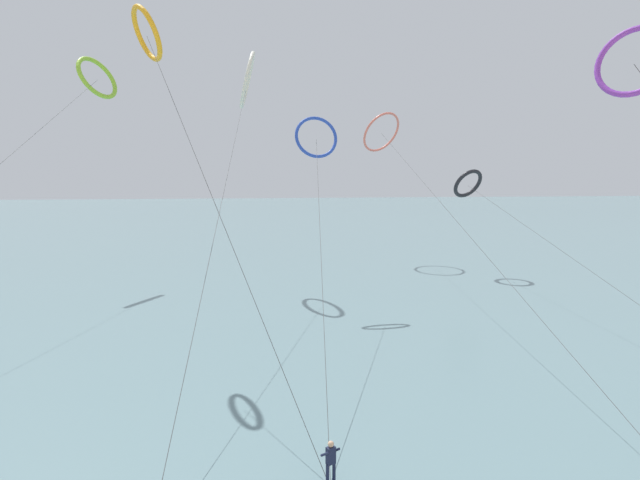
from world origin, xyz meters
TOP-DOWN VIEW (x-y plane):
  - sea_water at (0.00, 104.44)m, footprint 400.00×200.00m
  - surfer_navy at (-0.66, 10.77)m, footprint 1.40×0.69m
  - kite_violet at (12.47, 14.43)m, footprint 8.59×9.22m
  - kite_ivory at (-3.82, 46.06)m, footprint 3.49×41.35m
  - kite_charcoal at (19.29, 47.67)m, footprint 4.07×40.06m
  - kite_coral at (12.24, 57.97)m, footprint 6.19×53.92m
  - kite_cobalt at (1.79, 36.90)m, footprint 4.34×27.18m
  - kite_lime at (-18.77, 50.23)m, footprint 5.01×47.68m
  - kite_amber at (-9.55, 27.98)m, footprint 10.39×19.16m

SIDE VIEW (x-z plane):
  - sea_water at x=0.00m, z-range 0.00..0.08m
  - surfer_navy at x=-0.66m, z-range -0.03..1.67m
  - kite_charcoal at x=19.29m, z-range 4.03..15.35m
  - kite_cobalt at x=1.79m, z-range 5.99..21.53m
  - kite_violet at x=12.47m, z-range 7.00..24.13m
  - kite_coral at x=12.24m, z-range 6.65..24.77m
  - kite_amber at x=-9.55m, z-range 8.82..29.82m
  - kite_ivory at x=-3.82m, z-range 8.46..30.85m
  - kite_lime at x=-18.77m, z-range 9.02..31.52m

